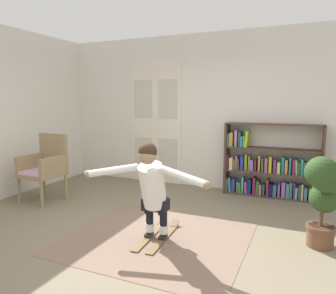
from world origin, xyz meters
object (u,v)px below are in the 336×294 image
Objects in this scene: bookshelf at (269,168)px; wicker_chair at (45,166)px; potted_plant at (324,189)px; person_skier at (152,184)px; skis_pair at (158,235)px.

bookshelf is 1.47× the size of wicker_chair.
person_skier is at bearing -158.75° from potted_plant.
bookshelf reaches higher than potted_plant.
potted_plant is at bearing 21.25° from person_skier.
potted_plant is at bearing -1.16° from wicker_chair.
skis_pair is 0.71m from person_skier.
wicker_chair is at bearing 178.84° from potted_plant.
potted_plant is (0.78, -1.78, 0.18)m from bookshelf.
bookshelf is 1.53× the size of potted_plant.
skis_pair is at bearing -14.61° from wicker_chair.
bookshelf reaches higher than person_skier.
wicker_chair is at bearing -153.55° from bookshelf.
potted_plant is at bearing -66.26° from bookshelf.
person_skier is at bearing -112.36° from bookshelf.
bookshelf is at bearing 113.74° from potted_plant.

